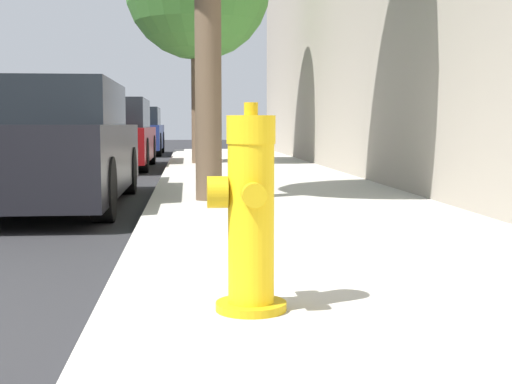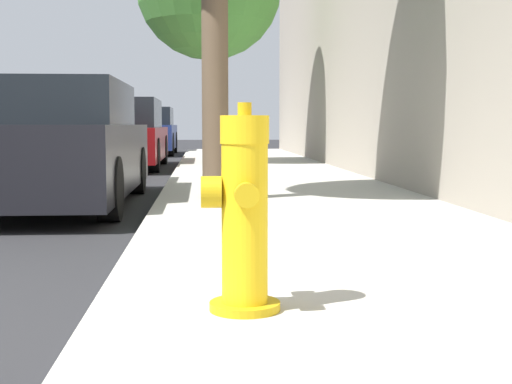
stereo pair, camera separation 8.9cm
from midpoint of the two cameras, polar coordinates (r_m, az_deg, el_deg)
name	(u,v)px [view 2 (the right image)]	position (r m, az deg, el deg)	size (l,w,h in m)	color
sidewalk_slab	(462,350)	(2.85, 17.02, -12.02)	(2.90, 40.00, 0.14)	#B7B2A8
fire_hydrant	(243,216)	(2.94, -0.15, -1.89)	(0.33, 0.33, 0.86)	#C39C11
parked_car_near	(57,146)	(8.22, -15.36, 3.54)	(1.69, 4.39, 1.38)	black
parked_car_mid	(120,135)	(15.11, -10.68, 4.49)	(1.80, 4.59, 1.43)	maroon
parked_car_far	(145,132)	(21.83, -8.78, 4.78)	(1.84, 4.14, 1.42)	navy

